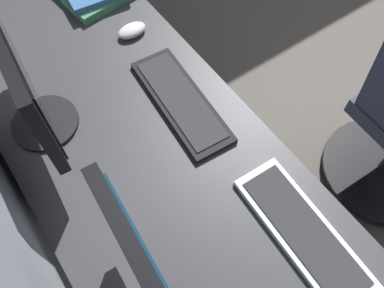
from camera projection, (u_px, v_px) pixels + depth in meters
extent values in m
cube|color=#38383D|center=(177.00, 196.00, 1.10)|extent=(2.22, 0.69, 0.03)
cylinder|color=silver|center=(107.00, 30.00, 1.93)|extent=(0.05, 0.05, 0.70)
cube|color=#38383D|center=(118.00, 160.00, 1.57)|extent=(0.40, 0.50, 0.69)
cube|color=silver|center=(171.00, 129.00, 1.64)|extent=(0.37, 0.01, 0.61)
cylinder|color=black|center=(45.00, 123.00, 1.19)|extent=(0.20, 0.20, 0.01)
cylinder|color=black|center=(39.00, 112.00, 1.15)|extent=(0.04, 0.04, 0.10)
cube|color=black|center=(13.00, 68.00, 0.98)|extent=(0.51, 0.07, 0.29)
cube|color=black|center=(19.00, 64.00, 0.99)|extent=(0.47, 0.05, 0.25)
cube|color=black|center=(181.00, 101.00, 1.23)|extent=(0.43, 0.17, 0.02)
cube|color=#2D2D30|center=(181.00, 99.00, 1.22)|extent=(0.39, 0.14, 0.00)
cube|color=silver|center=(303.00, 232.00, 1.02)|extent=(0.43, 0.16, 0.02)
cube|color=#2D2D30|center=(304.00, 231.00, 1.01)|extent=(0.38, 0.13, 0.00)
ellipsoid|color=silver|center=(132.00, 30.00, 1.37)|extent=(0.06, 0.10, 0.03)
cylinder|color=black|center=(382.00, 169.00, 1.89)|extent=(0.56, 0.56, 0.03)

